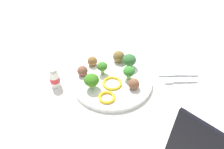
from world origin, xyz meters
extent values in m
plane|color=silver|center=(0.00, 0.00, 0.00)|extent=(4.00, 4.00, 0.00)
cylinder|color=white|center=(0.00, 0.00, 0.01)|extent=(0.28, 0.28, 0.02)
cylinder|color=#9FC87A|center=(-0.06, -0.07, 0.02)|extent=(0.01, 0.01, 0.01)
ellipsoid|color=#306230|center=(-0.06, -0.07, 0.05)|extent=(0.05, 0.05, 0.04)
cylinder|color=#90C071|center=(-0.06, 0.00, 0.02)|extent=(0.02, 0.02, 0.02)
ellipsoid|color=#327A28|center=(-0.06, 0.00, 0.05)|extent=(0.04, 0.04, 0.03)
cylinder|color=#94BD74|center=(0.03, -0.03, 0.03)|extent=(0.01, 0.01, 0.02)
ellipsoid|color=#357222|center=(0.03, -0.03, 0.05)|extent=(0.04, 0.04, 0.03)
cylinder|color=#94BE77|center=(0.07, 0.04, 0.02)|extent=(0.01, 0.01, 0.02)
ellipsoid|color=#35711A|center=(0.07, 0.04, 0.05)|extent=(0.05, 0.05, 0.04)
sphere|color=brown|center=(-0.07, 0.05, 0.03)|extent=(0.04, 0.04, 0.04)
sphere|color=brown|center=(0.10, -0.02, 0.03)|extent=(0.04, 0.04, 0.04)
sphere|color=brown|center=(0.07, -0.08, 0.03)|extent=(0.04, 0.04, 0.04)
sphere|color=brown|center=(-0.03, -0.10, 0.04)|extent=(0.04, 0.04, 0.04)
torus|color=yellow|center=(0.00, 0.03, 0.02)|extent=(0.08, 0.08, 0.01)
torus|color=yellow|center=(0.02, 0.09, 0.02)|extent=(0.07, 0.07, 0.01)
cube|color=white|center=(-0.24, -0.01, 0.00)|extent=(0.17, 0.12, 0.01)
cube|color=silver|center=(-0.26, 0.01, 0.01)|extent=(0.09, 0.01, 0.01)
cube|color=silver|center=(-0.20, 0.01, 0.01)|extent=(0.03, 0.02, 0.01)
cube|color=silver|center=(-0.27, -0.03, 0.01)|extent=(0.09, 0.01, 0.01)
cube|color=silver|center=(-0.20, -0.03, 0.01)|extent=(0.06, 0.02, 0.01)
cylinder|color=white|center=(0.19, 0.01, 0.03)|extent=(0.03, 0.03, 0.06)
cylinder|color=red|center=(0.19, 0.01, 0.03)|extent=(0.03, 0.03, 0.02)
cylinder|color=silver|center=(0.19, 0.01, 0.07)|extent=(0.02, 0.02, 0.01)
camera|label=1|loc=(0.01, 0.55, 0.51)|focal=34.26mm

